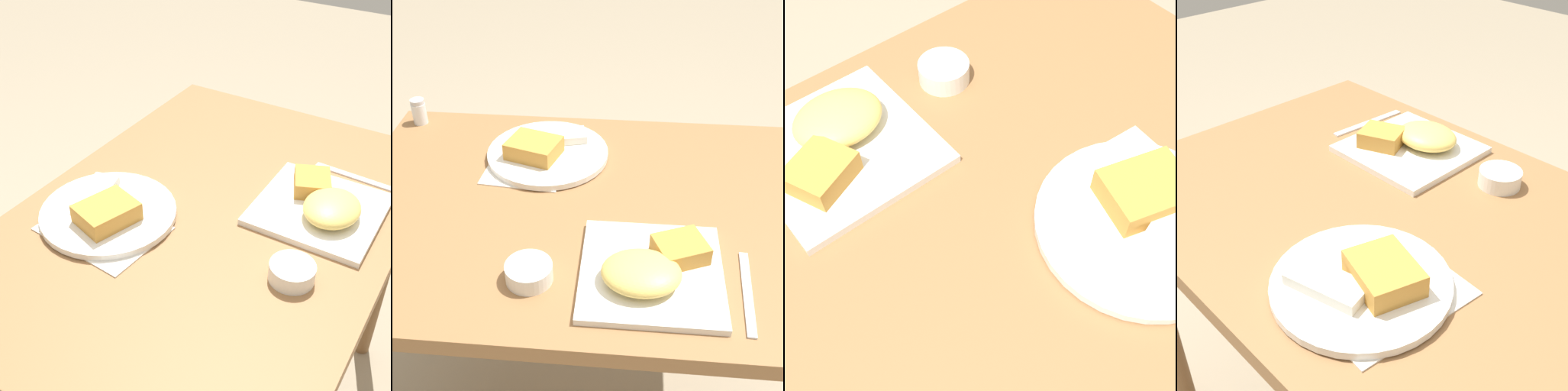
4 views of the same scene
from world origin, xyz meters
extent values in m
cube|color=olive|center=(0.00, 0.00, 0.74)|extent=(1.07, 0.75, 0.04)
cylinder|color=brown|center=(-0.48, 0.32, 0.36)|extent=(0.05, 0.05, 0.72)
cylinder|color=brown|center=(0.48, 0.32, 0.36)|extent=(0.05, 0.05, 0.72)
cube|color=silver|center=(-0.16, 0.16, 0.76)|extent=(0.20, 0.25, 0.00)
cube|color=white|center=(0.12, -0.20, 0.76)|extent=(0.26, 0.26, 0.01)
ellipsoid|color=#EAC660|center=(0.10, -0.23, 0.79)|extent=(0.14, 0.12, 0.04)
cube|color=#C68938|center=(0.18, -0.16, 0.79)|extent=(0.11, 0.11, 0.04)
cylinder|color=white|center=(-0.12, 0.18, 0.77)|extent=(0.29, 0.29, 0.01)
cube|color=#C68938|center=(-0.15, 0.16, 0.79)|extent=(0.14, 0.12, 0.04)
cube|color=silver|center=(-0.10, 0.23, 0.78)|extent=(0.14, 0.09, 0.02)
cylinder|color=white|center=(-0.09, -0.23, 0.77)|extent=(0.09, 0.09, 0.03)
cylinder|color=beige|center=(-0.09, -0.23, 0.79)|extent=(0.07, 0.07, 0.00)
cylinder|color=white|center=(-0.48, 0.31, 0.78)|extent=(0.04, 0.04, 0.06)
cylinder|color=white|center=(-0.48, 0.31, 0.77)|extent=(0.03, 0.03, 0.03)
cylinder|color=silver|center=(-0.48, 0.31, 0.82)|extent=(0.04, 0.04, 0.01)
cube|color=silver|center=(0.29, -0.22, 0.76)|extent=(0.03, 0.20, 0.00)
camera|label=1|loc=(-0.80, -0.45, 1.47)|focal=50.00mm
camera|label=2|loc=(0.07, -0.91, 1.46)|focal=50.00mm
camera|label=3|loc=(0.30, 0.35, 1.39)|focal=50.00mm
camera|label=4|loc=(-0.59, 0.60, 1.35)|focal=50.00mm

